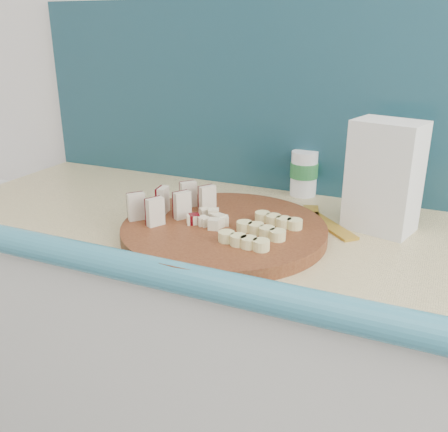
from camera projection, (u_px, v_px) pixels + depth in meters
kitchen_counter at (372, 421)px, 1.19m from camera, size 2.20×0.63×0.91m
backsplash at (422, 107)px, 1.19m from camera, size 2.20×0.02×0.50m
cutting_board at (224, 231)px, 1.08m from camera, size 0.53×0.53×0.03m
apple_wedges at (172, 203)px, 1.12m from camera, size 0.15×0.18×0.06m
apple_chunks at (213, 217)px, 1.09m from camera, size 0.06×0.07×0.02m
banana_slices at (262, 230)px, 1.02m from camera, size 0.14×0.18×0.02m
flour_bag at (384, 177)px, 1.09m from camera, size 0.16×0.13×0.24m
canister at (304, 173)px, 1.34m from camera, size 0.07×0.07×0.12m
banana_peel at (308, 220)px, 1.17m from camera, size 0.24×0.20×0.01m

